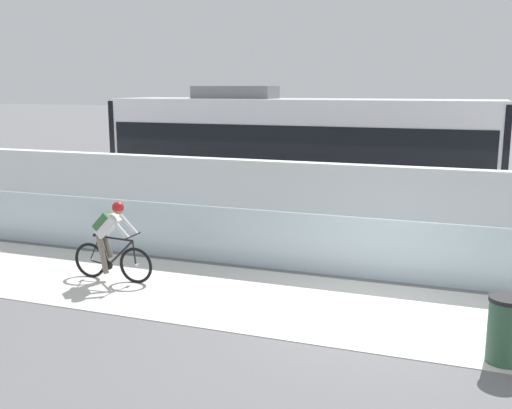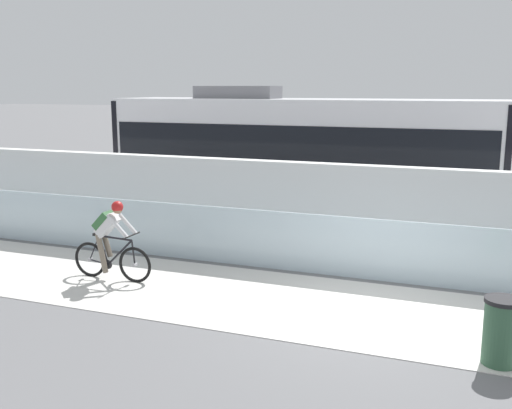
# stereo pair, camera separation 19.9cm
# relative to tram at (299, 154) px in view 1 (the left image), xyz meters

# --- Properties ---
(ground_plane) EXTENTS (200.00, 200.00, 0.00)m
(ground_plane) POSITION_rel_tram_xyz_m (3.23, -6.85, -1.89)
(ground_plane) COLOR slate
(bike_path_deck) EXTENTS (32.00, 3.20, 0.01)m
(bike_path_deck) POSITION_rel_tram_xyz_m (3.23, -6.85, -1.89)
(bike_path_deck) COLOR silver
(bike_path_deck) RESTS_ON ground
(glass_parapet) EXTENTS (32.00, 0.05, 1.24)m
(glass_parapet) POSITION_rel_tram_xyz_m (3.23, -5.00, -1.27)
(glass_parapet) COLOR silver
(glass_parapet) RESTS_ON ground
(concrete_barrier_wall) EXTENTS (32.00, 0.36, 2.06)m
(concrete_barrier_wall) POSITION_rel_tram_xyz_m (3.23, -3.20, -0.86)
(concrete_barrier_wall) COLOR white
(concrete_barrier_wall) RESTS_ON ground
(tram_rail_near) EXTENTS (32.00, 0.08, 0.01)m
(tram_rail_near) POSITION_rel_tram_xyz_m (3.23, -0.72, -1.89)
(tram_rail_near) COLOR #595654
(tram_rail_near) RESTS_ON ground
(tram_rail_far) EXTENTS (32.00, 0.08, 0.01)m
(tram_rail_far) POSITION_rel_tram_xyz_m (3.23, 0.72, -1.89)
(tram_rail_far) COLOR #595654
(tram_rail_far) RESTS_ON ground
(tram) EXTENTS (11.06, 2.54, 3.81)m
(tram) POSITION_rel_tram_xyz_m (0.00, 0.00, 0.00)
(tram) COLOR silver
(tram) RESTS_ON ground
(cyclist_on_bike) EXTENTS (1.77, 0.58, 1.61)m
(cyclist_on_bike) POSITION_rel_tram_xyz_m (-1.84, -6.85, -1.09)
(cyclist_on_bike) COLOR black
(cyclist_on_bike) RESTS_ON ground
(trash_bin) EXTENTS (0.51, 0.51, 0.96)m
(trash_bin) POSITION_rel_tram_xyz_m (5.32, -8.10, -1.41)
(trash_bin) COLOR #33593F
(trash_bin) RESTS_ON ground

